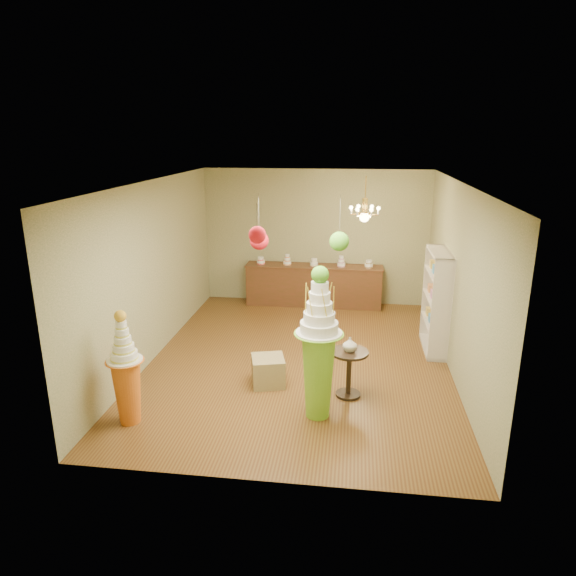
# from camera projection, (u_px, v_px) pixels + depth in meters

# --- Properties ---
(floor) EXTENTS (6.50, 6.50, 0.00)m
(floor) POSITION_uv_depth(u_px,v_px,m) (299.00, 360.00, 8.82)
(floor) COLOR brown
(floor) RESTS_ON ground
(ceiling) EXTENTS (6.50, 6.50, 0.00)m
(ceiling) POSITION_uv_depth(u_px,v_px,m) (300.00, 183.00, 7.95)
(ceiling) COLOR silver
(ceiling) RESTS_ON ground
(wall_back) EXTENTS (5.00, 0.04, 3.00)m
(wall_back) POSITION_uv_depth(u_px,v_px,m) (315.00, 237.00, 11.47)
(wall_back) COLOR gray
(wall_back) RESTS_ON ground
(wall_front) EXTENTS (5.00, 0.04, 3.00)m
(wall_front) POSITION_uv_depth(u_px,v_px,m) (266.00, 359.00, 5.30)
(wall_front) COLOR gray
(wall_front) RESTS_ON ground
(wall_left) EXTENTS (0.04, 6.50, 3.00)m
(wall_left) POSITION_uv_depth(u_px,v_px,m) (153.00, 271.00, 8.70)
(wall_left) COLOR gray
(wall_left) RESTS_ON ground
(wall_right) EXTENTS (0.04, 6.50, 3.00)m
(wall_right) POSITION_uv_depth(u_px,v_px,m) (457.00, 281.00, 8.08)
(wall_right) COLOR gray
(wall_right) RESTS_ON ground
(pedestal_green) EXTENTS (0.70, 0.70, 2.13)m
(pedestal_green) POSITION_uv_depth(u_px,v_px,m) (319.00, 356.00, 6.83)
(pedestal_green) COLOR #7CC42B
(pedestal_green) RESTS_ON floor
(pedestal_orange) EXTENTS (0.61, 0.61, 1.59)m
(pedestal_orange) POSITION_uv_depth(u_px,v_px,m) (127.00, 381.00, 6.76)
(pedestal_orange) COLOR #CE6118
(pedestal_orange) RESTS_ON floor
(burlap_riser) EXTENTS (0.60, 0.60, 0.44)m
(burlap_riser) POSITION_uv_depth(u_px,v_px,m) (268.00, 371.00, 7.91)
(burlap_riser) COLOR olive
(burlap_riser) RESTS_ON floor
(sideboard) EXTENTS (3.04, 0.54, 1.16)m
(sideboard) POSITION_uv_depth(u_px,v_px,m) (314.00, 285.00, 11.50)
(sideboard) COLOR #54301A
(sideboard) RESTS_ON floor
(shelving_unit) EXTENTS (0.33, 1.20, 1.80)m
(shelving_unit) POSITION_uv_depth(u_px,v_px,m) (436.00, 301.00, 9.03)
(shelving_unit) COLOR beige
(shelving_unit) RESTS_ON floor
(round_table) EXTENTS (0.62, 0.62, 0.71)m
(round_table) POSITION_uv_depth(u_px,v_px,m) (349.00, 367.00, 7.49)
(round_table) COLOR black
(round_table) RESTS_ON floor
(vase) EXTENTS (0.21, 0.21, 0.22)m
(vase) POSITION_uv_depth(u_px,v_px,m) (350.00, 344.00, 7.39)
(vase) COLOR beige
(vase) RESTS_ON round_table
(pom_red_left) EXTENTS (0.25, 0.25, 0.74)m
(pom_red_left) POSITION_uv_depth(u_px,v_px,m) (259.00, 240.00, 6.72)
(pom_red_left) COLOR #454132
(pom_red_left) RESTS_ON ceiling
(pom_green_mid) EXTENTS (0.25, 0.25, 0.73)m
(pom_green_mid) POSITION_uv_depth(u_px,v_px,m) (339.00, 241.00, 6.59)
(pom_green_mid) COLOR #454132
(pom_green_mid) RESTS_ON ceiling
(pom_red_right) EXTENTS (0.20, 0.20, 0.45)m
(pom_red_right) POSITION_uv_depth(u_px,v_px,m) (257.00, 235.00, 5.71)
(pom_red_right) COLOR #454132
(pom_red_right) RESTS_ON ceiling
(chandelier) EXTENTS (0.61, 0.61, 0.85)m
(chandelier) POSITION_uv_depth(u_px,v_px,m) (364.00, 214.00, 9.43)
(chandelier) COLOR #F1BC55
(chandelier) RESTS_ON ceiling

